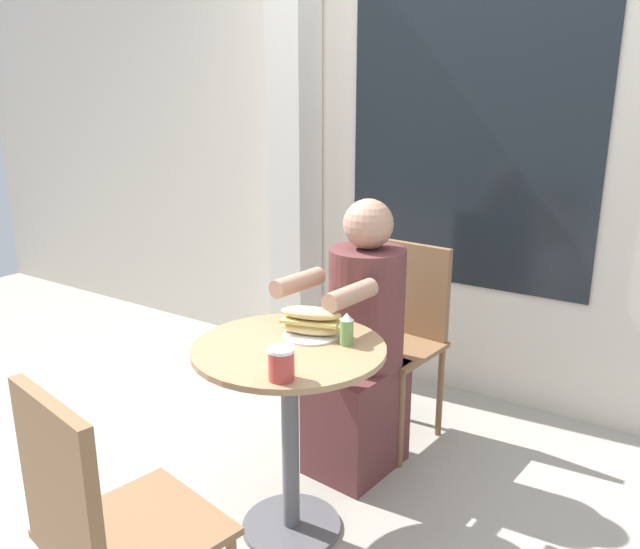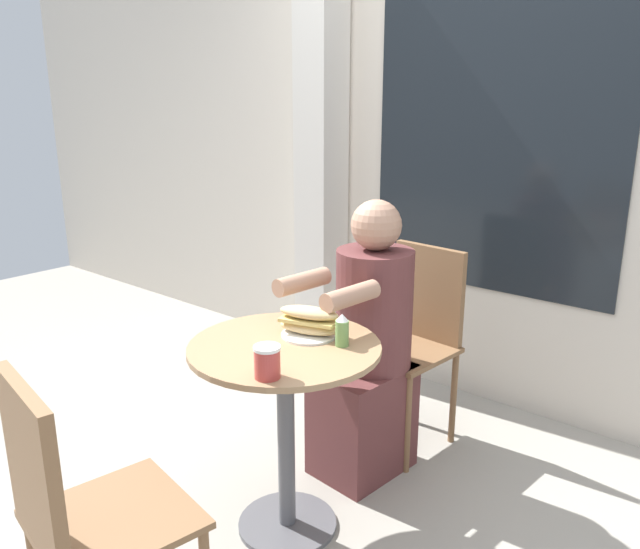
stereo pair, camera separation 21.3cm
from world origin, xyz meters
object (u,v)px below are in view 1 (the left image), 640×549
object	(u,v)px
empty_chair_across	(99,522)
seated_diner	(361,355)
cafe_table	(290,399)
diner_chair	(402,324)
drink_cup	(281,364)
condiment_bottle	(347,329)
sandwich_on_plate	(311,323)

from	to	relation	value
empty_chair_across	seated_diner	bearing A→B (deg)	101.12
cafe_table	seated_diner	xyz separation A→B (m)	(-0.01, 0.49, -0.02)
seated_diner	empty_chair_across	size ratio (longest dim) A/B	1.28
diner_chair	drink_cup	xyz separation A→B (m)	(0.13, -1.05, 0.23)
condiment_bottle	seated_diner	bearing A→B (deg)	113.14
cafe_table	drink_cup	world-z (taller)	drink_cup
cafe_table	seated_diner	size ratio (longest dim) A/B	0.63
empty_chair_across	condiment_bottle	bearing A→B (deg)	91.22
sandwich_on_plate	drink_cup	size ratio (longest dim) A/B	2.34
cafe_table	sandwich_on_plate	bearing A→B (deg)	84.72
sandwich_on_plate	drink_cup	xyz separation A→B (m)	(0.12, -0.33, 0.00)
diner_chair	drink_cup	size ratio (longest dim) A/B	8.92
drink_cup	condiment_bottle	bearing A→B (deg)	86.90
diner_chair	sandwich_on_plate	xyz separation A→B (m)	(0.01, -0.72, 0.23)
drink_cup	condiment_bottle	size ratio (longest dim) A/B	0.88
diner_chair	condiment_bottle	bearing A→B (deg)	106.96
drink_cup	sandwich_on_plate	bearing A→B (deg)	110.66
cafe_table	sandwich_on_plate	xyz separation A→B (m)	(0.01, 0.11, 0.24)
diner_chair	empty_chair_across	size ratio (longest dim) A/B	1.00
empty_chair_across	sandwich_on_plate	distance (m)	0.91
seated_diner	empty_chair_across	bearing A→B (deg)	96.24
seated_diner	condiment_bottle	world-z (taller)	seated_diner
empty_chair_across	diner_chair	bearing A→B (deg)	100.51
seated_diner	sandwich_on_plate	bearing A→B (deg)	98.15
sandwich_on_plate	drink_cup	world-z (taller)	sandwich_on_plate
empty_chair_across	condiment_bottle	world-z (taller)	empty_chair_across
cafe_table	seated_diner	bearing A→B (deg)	91.02
condiment_bottle	sandwich_on_plate	bearing A→B (deg)	-179.53
cafe_table	empty_chair_across	bearing A→B (deg)	-89.05
cafe_table	condiment_bottle	bearing A→B (deg)	36.67
seated_diner	sandwich_on_plate	size ratio (longest dim) A/B	4.91
seated_diner	condiment_bottle	size ratio (longest dim) A/B	10.10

